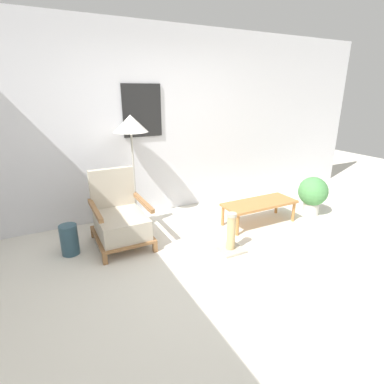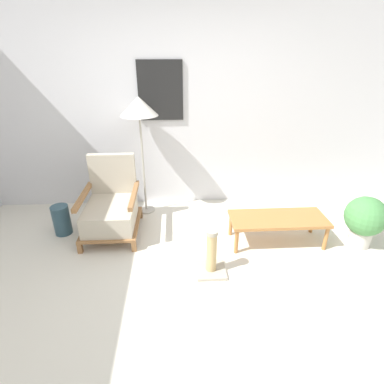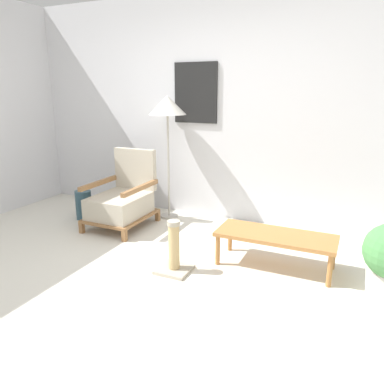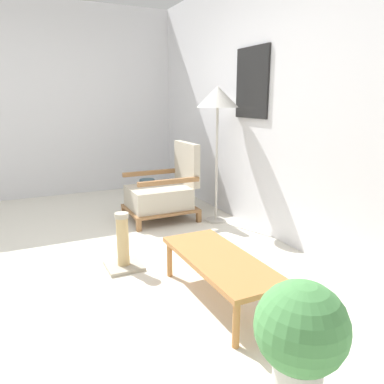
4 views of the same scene
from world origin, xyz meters
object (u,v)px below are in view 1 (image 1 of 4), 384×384
object	(u,v)px
floor_lamp	(131,127)
potted_plant	(313,193)
vase	(69,240)
scratching_post	(231,237)
coffee_table	(259,205)
armchair	(120,219)

from	to	relation	value
floor_lamp	potted_plant	xyz separation A→B (m)	(2.48, -0.94, -1.02)
vase	potted_plant	size ratio (longest dim) A/B	0.61
vase	potted_plant	world-z (taller)	potted_plant
potted_plant	scratching_post	world-z (taller)	potted_plant
floor_lamp	coffee_table	distance (m)	2.06
coffee_table	scratching_post	world-z (taller)	scratching_post
coffee_table	vase	xyz separation A→B (m)	(-2.50, 0.33, -0.11)
vase	scratching_post	distance (m)	1.88
floor_lamp	vase	bearing A→B (deg)	-152.23
armchair	scratching_post	xyz separation A→B (m)	(1.10, -0.80, -0.15)
coffee_table	scratching_post	size ratio (longest dim) A/B	2.22
vase	scratching_post	world-z (taller)	scratching_post
potted_plant	vase	bearing A→B (deg)	172.69
coffee_table	vase	world-z (taller)	vase
armchair	floor_lamp	world-z (taller)	floor_lamp
floor_lamp	coffee_table	xyz separation A→B (m)	(1.55, -0.84, -1.07)
floor_lamp	scratching_post	distance (m)	1.91
armchair	scratching_post	bearing A→B (deg)	-35.94
armchair	coffee_table	world-z (taller)	armchair
armchair	scratching_post	distance (m)	1.37
potted_plant	armchair	bearing A→B (deg)	171.25
armchair	vase	world-z (taller)	armchair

